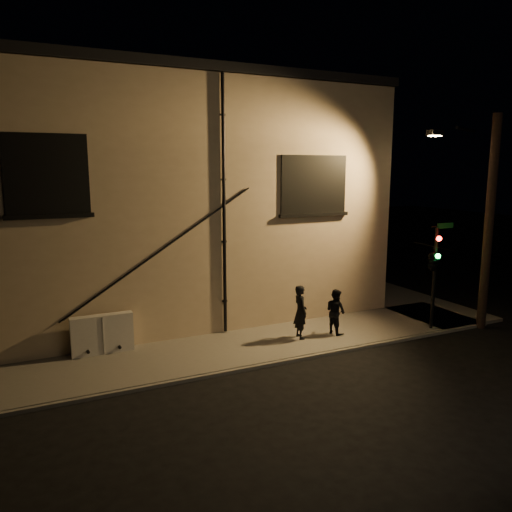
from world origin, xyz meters
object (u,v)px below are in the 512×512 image
streetlamp_pole (486,218)px  pedestrian_a (300,312)px  utility_cabinet (102,334)px  pedestrian_b (336,311)px  traffic_signal (433,259)px

streetlamp_pole → pedestrian_a: bearing=167.2°
utility_cabinet → streetlamp_pole: bearing=-12.7°
pedestrian_b → utility_cabinet: bearing=69.3°
pedestrian_b → traffic_signal: bearing=-118.5°
utility_cabinet → pedestrian_a: bearing=-12.6°
pedestrian_a → streetlamp_pole: 7.17m
traffic_signal → utility_cabinet: bearing=166.4°
pedestrian_a → pedestrian_b: bearing=-87.7°
pedestrian_b → streetlamp_pole: 6.08m
traffic_signal → pedestrian_a: bearing=165.0°
pedestrian_a → pedestrian_b: 1.30m
pedestrian_a → pedestrian_b: pedestrian_a is taller
pedestrian_b → traffic_signal: (3.11, -1.07, 1.69)m
pedestrian_b → streetlamp_pole: streetlamp_pole is taller
pedestrian_b → streetlamp_pole: bearing=-114.3°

